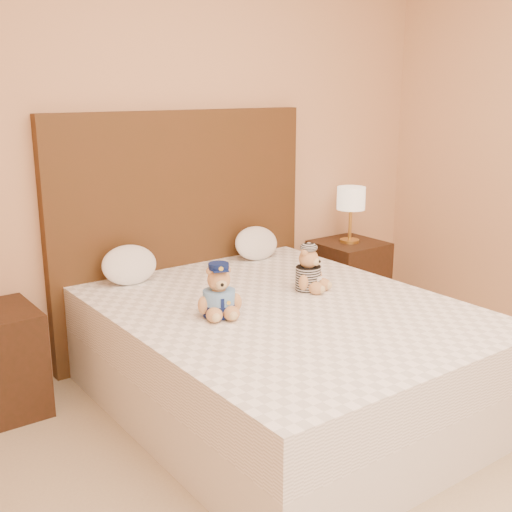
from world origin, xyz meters
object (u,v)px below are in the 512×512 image
(teddy_police, at_px, (219,290))
(pillow_left, at_px, (129,263))
(teddy_prisoner, at_px, (308,268))
(bed, at_px, (283,355))
(pillow_right, at_px, (256,242))
(lamp, at_px, (351,201))
(nightstand_right, at_px, (348,278))

(teddy_police, xyz_separation_m, pillow_left, (-0.11, 0.76, -0.02))
(teddy_prisoner, bearing_deg, teddy_police, 164.57)
(bed, bearing_deg, pillow_left, 118.91)
(bed, height_order, pillow_right, pillow_right)
(bed, xyz_separation_m, pillow_right, (0.44, 0.83, 0.39))
(bed, relative_size, lamp, 5.00)
(nightstand_right, distance_m, pillow_left, 1.75)
(nightstand_right, xyz_separation_m, pillow_right, (-0.81, 0.03, 0.39))
(teddy_police, distance_m, pillow_right, 1.09)
(lamp, xyz_separation_m, teddy_prisoner, (-0.98, -0.68, -0.17))
(bed, bearing_deg, nightstand_right, 32.62)
(nightstand_right, relative_size, pillow_left, 1.65)
(nightstand_right, bearing_deg, pillow_left, 178.99)
(teddy_police, bearing_deg, teddy_prisoner, 24.55)
(lamp, relative_size, teddy_police, 1.50)
(lamp, bearing_deg, teddy_prisoner, -145.36)
(lamp, distance_m, teddy_prisoner, 1.20)
(lamp, xyz_separation_m, pillow_right, (-0.81, 0.03, -0.19))
(teddy_police, bearing_deg, lamp, 43.98)
(nightstand_right, bearing_deg, teddy_prisoner, -145.36)
(pillow_right, bearing_deg, teddy_prisoner, -103.18)
(nightstand_right, relative_size, lamp, 1.38)
(nightstand_right, distance_m, pillow_right, 0.90)
(teddy_prisoner, height_order, pillow_right, teddy_prisoner)
(nightstand_right, height_order, lamp, lamp)
(bed, distance_m, teddy_prisoner, 0.50)
(bed, height_order, lamp, lamp)
(nightstand_right, bearing_deg, pillow_right, 177.89)
(teddy_prisoner, distance_m, pillow_left, 1.02)
(nightstand_right, bearing_deg, bed, -147.38)
(pillow_right, bearing_deg, teddy_police, -135.89)
(nightstand_right, distance_m, lamp, 0.57)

